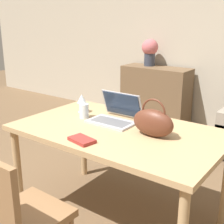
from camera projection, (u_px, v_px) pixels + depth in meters
name	position (u px, v px, depth m)	size (l,w,h in m)	color
dining_table	(118.00, 139.00, 2.35)	(1.55, 0.93, 0.78)	tan
chair	(15.00, 213.00, 1.82)	(0.45, 0.45, 0.89)	olive
sideboard	(155.00, 96.00, 4.69)	(1.02, 0.40, 0.86)	brown
laptop	(116.00, 114.00, 2.48)	(0.37, 0.31, 0.22)	#ADADB2
drinking_glass	(84.00, 111.00, 2.56)	(0.08, 0.08, 0.12)	silver
wine_glass	(82.00, 99.00, 2.69)	(0.08, 0.08, 0.16)	silver
handbag	(153.00, 122.00, 2.16)	(0.31, 0.13, 0.27)	#592D1E
flower_vase	(150.00, 50.00, 4.62)	(0.24, 0.24, 0.40)	#333847
book	(82.00, 140.00, 2.09)	(0.20, 0.14, 0.02)	maroon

